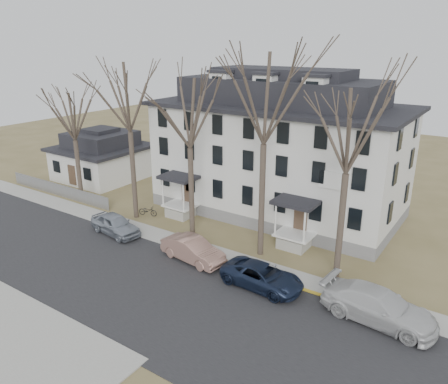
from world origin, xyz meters
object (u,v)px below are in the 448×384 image
Objects in this scene: car_silver at (115,225)px; car_navy at (262,277)px; small_house at (102,157)px; boarding_house at (279,150)px; tree_bungalow at (72,113)px; tree_far_left at (128,92)px; tree_mid_right at (350,126)px; car_tan at (193,250)px; tree_center at (265,92)px; tree_mid_left at (189,109)px; car_white at (379,307)px; bicycle_left at (148,211)px.

car_silver is 0.90× the size of car_navy.
car_navy is (25.24, -9.95, -1.54)m from small_house.
car_navy is at bearing -66.23° from boarding_house.
small_house is at bearing 59.33° from car_silver.
tree_bungalow is (-16.00, -8.15, 2.74)m from boarding_house.
tree_far_left is 17.52m from tree_mid_right.
car_tan reaches higher than car_silver.
tree_center reaches higher than tree_bungalow.
tree_mid_left is 2.11× the size of car_white.
boarding_house is 10.39m from tree_center.
tree_far_left is at bearing 0.00° from tree_bungalow.
tree_bungalow is 22.81m from car_navy.
car_silver is 19.79m from car_white.
tree_mid_right is 9.94m from car_white.
tree_center is 13.98m from car_white.
car_tan is (-8.76, -3.44, -8.82)m from tree_mid_right.
car_tan is at bearing -21.46° from tree_far_left.
tree_far_left is 10.20m from car_silver.
car_silver is 4.13m from bicycle_left.
tree_mid_left is at bearing 180.00° from tree_mid_right.
small_house is 25.41m from tree_center.
boarding_house is 1.63× the size of tree_mid_right.
tree_far_left reaches higher than small_house.
car_tan is at bearing -131.81° from bicycle_left.
tree_far_left is 12.02m from tree_center.
car_tan is at bearing -133.44° from tree_center.
car_tan is 5.51m from car_navy.
tree_bungalow is at bearing 82.51° from car_navy.
car_white is (14.97, -3.26, -8.73)m from tree_mid_left.
car_white is at bearing -82.27° from car_silver.
bicycle_left is at bearing 5.41° from tree_bungalow.
boarding_house reaches higher than car_silver.
tree_mid_right is 7.60× the size of bicycle_left.
boarding_house is 9.66m from tree_mid_left.
boarding_house is 1.63× the size of tree_mid_left.
tree_center reaches higher than car_navy.
car_white is (31.97, -9.46, -1.37)m from small_house.
tree_mid_left reaches higher than car_silver.
small_house is 0.63× the size of tree_far_left.
tree_center is (12.00, 0.00, 0.74)m from tree_far_left.
tree_mid_right reaches higher than boarding_house.
tree_center is at bearing 33.40° from car_navy.
car_tan is at bearing -12.32° from tree_bungalow.
car_navy is (5.24, -11.91, -4.67)m from boarding_house.
car_silver is at bearing -22.33° from tree_bungalow.
tree_bungalow is at bearing 80.85° from bicycle_left.
car_white is (20.97, -3.26, -9.47)m from tree_far_left.
tree_bungalow reaches higher than small_house.
tree_far_left reaches higher than tree_bungalow.
boarding_house is at bearing 136.19° from tree_mid_right.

